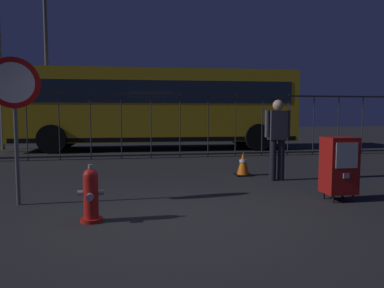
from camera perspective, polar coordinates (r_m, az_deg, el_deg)
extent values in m
plane|color=#262628|center=(4.92, -1.01, -11.74)|extent=(60.00, 60.00, 0.00)
cylinder|color=red|center=(5.04, -15.27, -11.22)|extent=(0.28, 0.28, 0.05)
cylinder|color=red|center=(4.96, -15.35, -7.89)|extent=(0.19, 0.19, 0.55)
sphere|color=red|center=(4.91, -15.42, -4.76)|extent=(0.19, 0.19, 0.19)
cylinder|color=gray|center=(4.89, -15.46, -3.37)|extent=(0.06, 0.06, 0.05)
cylinder|color=gray|center=(4.83, -15.51, -7.92)|extent=(0.09, 0.08, 0.09)
cylinder|color=gray|center=(4.97, -16.87, -7.27)|extent=(0.07, 0.07, 0.07)
cylinder|color=gray|center=(4.94, -13.85, -7.26)|extent=(0.07, 0.07, 0.07)
cylinder|color=black|center=(6.23, 20.99, -7.95)|extent=(0.04, 0.04, 0.12)
cylinder|color=black|center=(6.40, 23.59, -7.68)|extent=(0.04, 0.04, 0.12)
cylinder|color=black|center=(6.46, 19.70, -7.45)|extent=(0.04, 0.04, 0.12)
cylinder|color=black|center=(6.63, 22.25, -7.21)|extent=(0.04, 0.04, 0.12)
cube|color=#9E1411|center=(6.34, 21.78, -3.06)|extent=(0.48, 0.40, 0.90)
cube|color=#B2B7BF|center=(6.15, 22.85, -1.65)|extent=(0.36, 0.01, 0.40)
cube|color=gray|center=(6.19, 22.76, -4.55)|extent=(0.10, 0.02, 0.08)
cylinder|color=#4C4F54|center=(6.15, -25.56, 1.53)|extent=(0.06, 0.06, 2.20)
cylinder|color=red|center=(6.14, -25.87, 8.53)|extent=(0.71, 0.31, 0.76)
cylinder|color=white|center=(6.13, -25.90, 8.54)|extent=(0.56, 0.23, 0.60)
cylinder|color=black|center=(7.82, 12.39, -2.46)|extent=(0.14, 0.14, 0.85)
cylinder|color=black|center=(7.89, 13.60, -2.42)|extent=(0.14, 0.14, 0.85)
cube|color=#3F3F47|center=(7.80, 13.10, 2.85)|extent=(0.36, 0.20, 0.60)
sphere|color=tan|center=(7.79, 13.16, 5.87)|extent=(0.22, 0.22, 0.22)
cylinder|color=#3F3F47|center=(7.71, 11.53, 3.08)|extent=(0.09, 0.09, 0.55)
cylinder|color=#3F3F47|center=(7.89, 14.64, 3.06)|extent=(0.09, 0.09, 0.55)
cube|color=black|center=(8.39, 7.89, -4.73)|extent=(0.36, 0.36, 0.03)
cone|color=orange|center=(8.35, 7.91, -2.94)|extent=(0.28, 0.28, 0.50)
cylinder|color=white|center=(8.34, 7.92, -2.60)|extent=(0.17, 0.17, 0.06)
cube|color=#2D2D33|center=(11.43, -6.41, 7.56)|extent=(18.00, 0.04, 0.05)
cube|color=#2D2D33|center=(11.49, -6.32, -1.70)|extent=(18.00, 0.04, 0.05)
cylinder|color=#2D2D33|center=(11.75, -24.18, 2.45)|extent=(0.03, 0.03, 2.00)
cylinder|color=#2D2D33|center=(11.56, -19.85, 2.56)|extent=(0.03, 0.03, 2.00)
cylinder|color=#2D2D33|center=(11.45, -15.40, 2.65)|extent=(0.03, 0.03, 2.00)
cylinder|color=#2D2D33|center=(11.40, -10.89, 2.73)|extent=(0.03, 0.03, 2.00)
cylinder|color=#2D2D33|center=(11.42, -6.36, 2.79)|extent=(0.03, 0.03, 2.00)
cylinder|color=#2D2D33|center=(11.51, -1.88, 2.83)|extent=(0.03, 0.03, 2.00)
cylinder|color=#2D2D33|center=(11.68, 2.50, 2.86)|extent=(0.03, 0.03, 2.00)
cylinder|color=#2D2D33|center=(11.90, 6.73, 2.87)|extent=(0.03, 0.03, 2.00)
cylinder|color=#2D2D33|center=(12.20, 10.79, 2.86)|extent=(0.03, 0.03, 2.00)
cylinder|color=#2D2D33|center=(12.54, 14.64, 2.85)|extent=(0.03, 0.03, 2.00)
cylinder|color=#2D2D33|center=(12.95, 18.27, 2.82)|extent=(0.03, 0.03, 2.00)
cylinder|color=#2D2D33|center=(13.40, 21.66, 2.78)|extent=(0.03, 0.03, 2.00)
cylinder|color=#2D2D33|center=(13.89, 24.82, 2.73)|extent=(0.03, 0.03, 2.00)
cube|color=gold|center=(14.44, -5.42, 5.90)|extent=(10.59, 2.93, 2.65)
cube|color=#1E2838|center=(14.46, -5.44, 7.79)|extent=(9.96, 2.92, 0.80)
cube|color=black|center=(14.47, -5.39, 1.05)|extent=(10.38, 2.93, 0.16)
cylinder|color=black|center=(13.88, 10.18, 1.04)|extent=(1.01, 0.32, 1.00)
cylinder|color=black|center=(16.27, 7.47, 1.62)|extent=(1.01, 0.32, 1.00)
cylinder|color=black|center=(13.56, -20.87, 0.71)|extent=(1.01, 0.32, 1.00)
cylinder|color=black|center=(16.00, -18.85, 1.35)|extent=(1.01, 0.32, 1.00)
cylinder|color=#4C4F54|center=(15.97, -27.59, 11.23)|extent=(0.14, 0.14, 6.66)
cylinder|color=#4C4F54|center=(15.34, -21.60, 12.92)|extent=(0.14, 0.14, 7.29)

